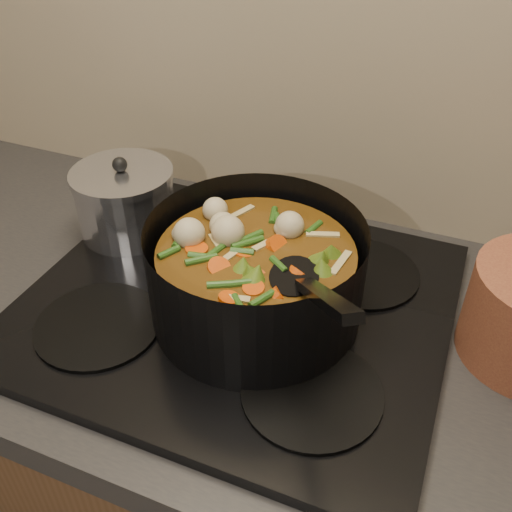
% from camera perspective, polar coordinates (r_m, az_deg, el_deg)
% --- Properties ---
extents(counter, '(2.64, 0.64, 0.91)m').
position_cam_1_polar(counter, '(1.23, -1.40, -20.99)').
color(counter, brown).
rests_on(counter, ground).
extents(stovetop, '(0.62, 0.54, 0.03)m').
position_cam_1_polar(stovetop, '(0.87, -1.86, -4.71)').
color(stovetop, black).
rests_on(stovetop, counter).
extents(stockpot, '(0.39, 0.39, 0.22)m').
position_cam_1_polar(stockpot, '(0.80, 0.02, -2.02)').
color(stockpot, black).
rests_on(stockpot, stovetop).
extents(saucepan, '(0.17, 0.17, 0.14)m').
position_cam_1_polar(saucepan, '(1.00, -12.91, 5.40)').
color(saucepan, silver).
rests_on(saucepan, stovetop).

